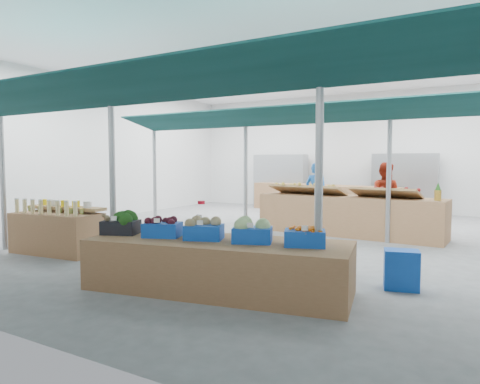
{
  "coord_description": "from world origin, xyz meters",
  "views": [
    {
      "loc": [
        4.23,
        -9.02,
        1.74
      ],
      "look_at": [
        0.03,
        -1.6,
        1.14
      ],
      "focal_mm": 32.0,
      "sensor_mm": 36.0,
      "label": 1
    }
  ],
  "objects_px": {
    "crate_stack": "(401,270)",
    "vendor_left": "(316,194)",
    "fruit_counter": "(349,216)",
    "vendor_right": "(384,197)",
    "bottle_shelf": "(59,231)",
    "veg_counter": "(218,265)"
  },
  "relations": [
    {
      "from": "crate_stack",
      "to": "vendor_right",
      "type": "height_order",
      "value": "vendor_right"
    },
    {
      "from": "crate_stack",
      "to": "vendor_left",
      "type": "height_order",
      "value": "vendor_left"
    },
    {
      "from": "crate_stack",
      "to": "vendor_right",
      "type": "distance_m",
      "value": 5.3
    },
    {
      "from": "crate_stack",
      "to": "vendor_left",
      "type": "distance_m",
      "value": 5.98
    },
    {
      "from": "fruit_counter",
      "to": "vendor_right",
      "type": "bearing_deg",
      "value": 65.26
    },
    {
      "from": "fruit_counter",
      "to": "vendor_right",
      "type": "height_order",
      "value": "vendor_right"
    },
    {
      "from": "fruit_counter",
      "to": "crate_stack",
      "type": "relative_size",
      "value": 7.99
    },
    {
      "from": "fruit_counter",
      "to": "vendor_right",
      "type": "xyz_separation_m",
      "value": [
        0.6,
        1.1,
        0.4
      ]
    },
    {
      "from": "fruit_counter",
      "to": "vendor_left",
      "type": "xyz_separation_m",
      "value": [
        -1.2,
        1.1,
        0.4
      ]
    },
    {
      "from": "bottle_shelf",
      "to": "vendor_right",
      "type": "bearing_deg",
      "value": 44.62
    },
    {
      "from": "veg_counter",
      "to": "vendor_left",
      "type": "distance_m",
      "value": 6.5
    },
    {
      "from": "vendor_left",
      "to": "bottle_shelf",
      "type": "bearing_deg",
      "value": 66.11
    },
    {
      "from": "fruit_counter",
      "to": "vendor_right",
      "type": "distance_m",
      "value": 1.32
    },
    {
      "from": "crate_stack",
      "to": "vendor_right",
      "type": "xyz_separation_m",
      "value": [
        -1.23,
        5.12,
        0.6
      ]
    },
    {
      "from": "fruit_counter",
      "to": "crate_stack",
      "type": "bearing_deg",
      "value": -61.63
    },
    {
      "from": "fruit_counter",
      "to": "vendor_left",
      "type": "relative_size",
      "value": 2.5
    },
    {
      "from": "crate_stack",
      "to": "vendor_right",
      "type": "bearing_deg",
      "value": 103.54
    },
    {
      "from": "vendor_left",
      "to": "veg_counter",
      "type": "bearing_deg",
      "value": 101.67
    },
    {
      "from": "vendor_left",
      "to": "fruit_counter",
      "type": "bearing_deg",
      "value": 141.36
    },
    {
      "from": "crate_stack",
      "to": "veg_counter",
      "type": "bearing_deg",
      "value": -149.05
    },
    {
      "from": "fruit_counter",
      "to": "crate_stack",
      "type": "xyz_separation_m",
      "value": [
        1.83,
        -4.02,
        -0.19
      ]
    },
    {
      "from": "bottle_shelf",
      "to": "crate_stack",
      "type": "relative_size",
      "value": 3.32
    }
  ]
}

